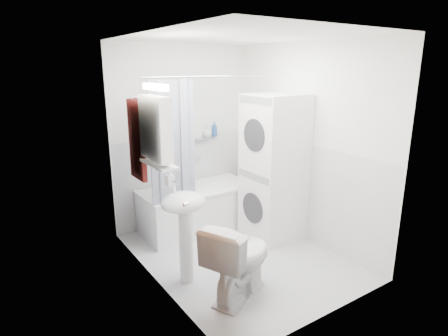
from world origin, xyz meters
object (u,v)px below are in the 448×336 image
washer_dryer (274,168)px  bathtub (198,206)px  sink (184,216)px  toilet (239,259)px

washer_dryer → bathtub: bearing=134.2°
sink → toilet: 0.67m
sink → bathtub: bearing=54.5°
washer_dryer → toilet: washer_dryer is taller
sink → toilet: (0.30, -0.50, -0.32)m
bathtub → sink: bearing=-125.5°
bathtub → washer_dryer: washer_dryer is taller
bathtub → toilet: size_ratio=1.93×
bathtub → toilet: 1.62m
bathtub → washer_dryer: bearing=-46.5°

